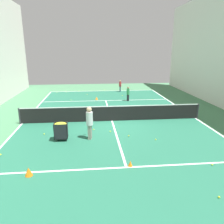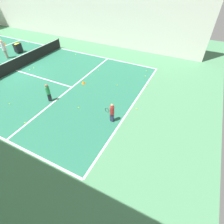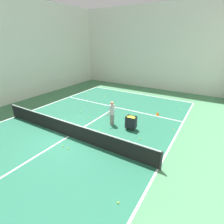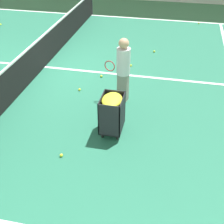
{
  "view_description": "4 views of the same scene",
  "coord_description": "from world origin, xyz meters",
  "px_view_note": "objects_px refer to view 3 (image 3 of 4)",
  "views": [
    {
      "loc": [
        1.29,
        13.18,
        4.42
      ],
      "look_at": [
        0.0,
        0.0,
        0.59
      ],
      "focal_mm": 35.0,
      "sensor_mm": 36.0,
      "label": 1
    },
    {
      "loc": [
        -8.31,
        -13.18,
        6.91
      ],
      "look_at": [
        -1.85,
        -9.93,
        0.68
      ],
      "focal_mm": 28.0,
      "sensor_mm": 36.0,
      "label": 2
    },
    {
      "loc": [
        7.09,
        -6.51,
        5.49
      ],
      "look_at": [
        1.4,
        2.78,
        0.93
      ],
      "focal_mm": 28.0,
      "sensor_mm": 36.0,
      "label": 3
    },
    {
      "loc": [
        8.31,
        3.99,
        4.33
      ],
      "look_at": [
        2.83,
        2.8,
        0.55
      ],
      "focal_mm": 50.0,
      "sensor_mm": 36.0,
      "label": 4
    }
  ],
  "objects_px": {
    "tennis_net": "(68,129)",
    "training_cone_0": "(114,106)",
    "coach_at_net": "(112,111)",
    "ball_cart": "(131,120)",
    "training_cone_1": "(158,113)"
  },
  "relations": [
    {
      "from": "tennis_net",
      "to": "training_cone_0",
      "type": "bearing_deg",
      "value": 91.68
    },
    {
      "from": "coach_at_net",
      "to": "training_cone_0",
      "type": "relative_size",
      "value": 7.13
    },
    {
      "from": "ball_cart",
      "to": "training_cone_0",
      "type": "relative_size",
      "value": 3.95
    },
    {
      "from": "tennis_net",
      "to": "ball_cart",
      "type": "distance_m",
      "value": 3.99
    },
    {
      "from": "training_cone_1",
      "to": "ball_cart",
      "type": "bearing_deg",
      "value": -103.83
    },
    {
      "from": "ball_cart",
      "to": "tennis_net",
      "type": "bearing_deg",
      "value": -135.33
    },
    {
      "from": "training_cone_0",
      "to": "training_cone_1",
      "type": "distance_m",
      "value": 3.79
    },
    {
      "from": "coach_at_net",
      "to": "training_cone_0",
      "type": "distance_m",
      "value": 3.4
    },
    {
      "from": "coach_at_net",
      "to": "training_cone_1",
      "type": "relative_size",
      "value": 5.21
    },
    {
      "from": "ball_cart",
      "to": "training_cone_0",
      "type": "xyz_separation_m",
      "value": [
        -3.0,
        2.87,
        -0.53
      ]
    },
    {
      "from": "ball_cart",
      "to": "training_cone_0",
      "type": "height_order",
      "value": "ball_cart"
    },
    {
      "from": "training_cone_0",
      "to": "training_cone_1",
      "type": "height_order",
      "value": "training_cone_1"
    },
    {
      "from": "tennis_net",
      "to": "training_cone_1",
      "type": "bearing_deg",
      "value": 58.8
    },
    {
      "from": "tennis_net",
      "to": "coach_at_net",
      "type": "relative_size",
      "value": 6.78
    },
    {
      "from": "coach_at_net",
      "to": "training_cone_1",
      "type": "xyz_separation_m",
      "value": [
        2.21,
        3.19,
        -0.8
      ]
    }
  ]
}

